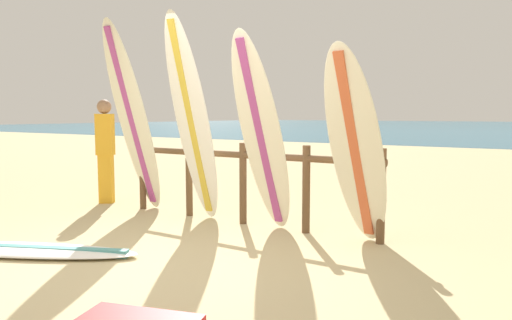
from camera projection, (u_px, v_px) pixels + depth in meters
ground_plane at (151, 273)px, 4.08m from camera, size 120.00×120.00×0.00m
surfboard_rack at (243, 173)px, 5.89m from camera, size 3.59×0.09×1.01m
surfboard_leaning_far_left at (133, 119)px, 6.45m from camera, size 0.55×0.94×2.58m
surfboard_leaning_left at (192, 121)px, 5.83m from camera, size 0.53×0.87×2.55m
surfboard_leaning_center_left at (262, 136)px, 5.25m from camera, size 0.52×0.97×2.23m
surfboard_leaning_center at (356, 148)px, 4.75m from camera, size 0.66×0.94×2.04m
surfboard_lying_on_sand at (18, 250)px, 4.67m from camera, size 2.44×1.47×0.08m
beachgoer_standing at (105, 146)px, 7.26m from camera, size 0.30×0.27×1.58m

